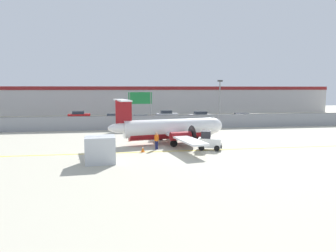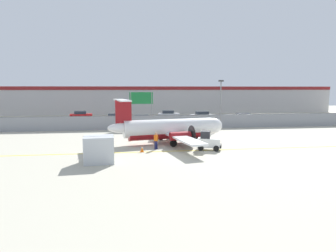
# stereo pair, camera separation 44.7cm
# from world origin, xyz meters

# --- Properties ---
(ground_plane) EXTENTS (140.00, 140.00, 0.01)m
(ground_plane) POSITION_xyz_m (0.00, 2.00, 0.00)
(ground_plane) COLOR #B2AD99
(perimeter_fence) EXTENTS (98.00, 0.10, 2.10)m
(perimeter_fence) POSITION_xyz_m (0.00, 18.00, 1.12)
(perimeter_fence) COLOR gray
(perimeter_fence) RESTS_ON ground
(parking_lot_strip) EXTENTS (98.00, 17.00, 0.12)m
(parking_lot_strip) POSITION_xyz_m (0.00, 29.50, 0.06)
(parking_lot_strip) COLOR #38383A
(parking_lot_strip) RESTS_ON ground
(background_building) EXTENTS (91.00, 8.10, 6.50)m
(background_building) POSITION_xyz_m (0.00, 47.99, 3.26)
(background_building) COLOR #BCB7B2
(background_building) RESTS_ON ground
(commuter_airplane) EXTENTS (13.35, 16.01, 4.92)m
(commuter_airplane) POSITION_xyz_m (-0.96, 6.38, 1.60)
(commuter_airplane) COLOR white
(commuter_airplane) RESTS_ON ground
(baggage_tug) EXTENTS (2.57, 2.00, 1.88)m
(baggage_tug) POSITION_xyz_m (2.15, 2.12, 0.86)
(baggage_tug) COLOR silver
(baggage_tug) RESTS_ON ground
(ground_crew_worker) EXTENTS (0.50, 0.48, 1.70)m
(ground_crew_worker) POSITION_xyz_m (-2.99, 3.13, 0.95)
(ground_crew_worker) COLOR #191E4C
(ground_crew_worker) RESTS_ON ground
(cargo_container) EXTENTS (2.54, 2.17, 2.20)m
(cargo_container) POSITION_xyz_m (-8.16, -1.64, 1.10)
(cargo_container) COLOR #B7BCC1
(cargo_container) RESTS_ON ground
(traffic_cone_near_left) EXTENTS (0.36, 0.36, 0.64)m
(traffic_cone_near_left) POSITION_xyz_m (-4.44, 2.05, 0.31)
(traffic_cone_near_left) COLOR orange
(traffic_cone_near_left) RESTS_ON ground
(traffic_cone_near_right) EXTENTS (0.36, 0.36, 0.64)m
(traffic_cone_near_right) POSITION_xyz_m (3.32, 8.74, 0.31)
(traffic_cone_near_right) COLOR orange
(traffic_cone_near_right) RESTS_ON ground
(traffic_cone_far_left) EXTENTS (0.36, 0.36, 0.64)m
(traffic_cone_far_left) POSITION_xyz_m (-5.51, 8.27, 0.31)
(traffic_cone_far_left) COLOR orange
(traffic_cone_far_left) RESTS_ON ground
(parked_car_0) EXTENTS (4.37, 2.39, 1.58)m
(parked_car_0) POSITION_xyz_m (-14.70, 33.43, 0.89)
(parked_car_0) COLOR red
(parked_car_0) RESTS_ON parking_lot_strip
(parked_car_1) EXTENTS (4.26, 2.12, 1.58)m
(parked_car_1) POSITION_xyz_m (-7.78, 26.65, 0.89)
(parked_car_1) COLOR gray
(parked_car_1) RESTS_ON parking_lot_strip
(parked_car_2) EXTENTS (4.28, 2.17, 1.58)m
(parked_car_2) POSITION_xyz_m (-3.44, 23.38, 0.89)
(parked_car_2) COLOR navy
(parked_car_2) RESTS_ON parking_lot_strip
(parked_car_3) EXTENTS (4.26, 2.13, 1.58)m
(parked_car_3) POSITION_xyz_m (2.39, 32.54, 0.89)
(parked_car_3) COLOR silver
(parked_car_3) RESTS_ON parking_lot_strip
(parked_car_4) EXTENTS (4.35, 2.33, 1.58)m
(parked_car_4) POSITION_xyz_m (8.33, 29.31, 0.89)
(parked_car_4) COLOR silver
(parked_car_4) RESTS_ON parking_lot_strip
(parked_car_5) EXTENTS (4.26, 2.13, 1.58)m
(parked_car_5) POSITION_xyz_m (14.46, 24.23, 0.89)
(parked_car_5) COLOR black
(parked_car_5) RESTS_ON parking_lot_strip
(apron_light_pole) EXTENTS (0.70, 0.30, 7.27)m
(apron_light_pole) POSITION_xyz_m (7.73, 15.89, 4.30)
(apron_light_pole) COLOR slate
(apron_light_pole) RESTS_ON ground
(highway_sign) EXTENTS (3.60, 0.14, 5.50)m
(highway_sign) POSITION_xyz_m (-3.62, 19.86, 4.14)
(highway_sign) COLOR slate
(highway_sign) RESTS_ON ground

